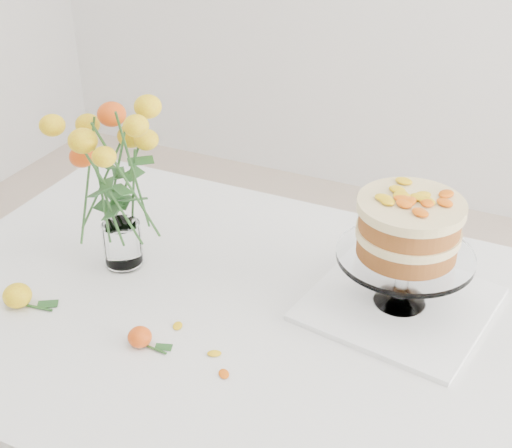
{
  "coord_description": "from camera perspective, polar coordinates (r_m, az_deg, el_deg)",
  "views": [
    {
      "loc": [
        0.46,
        -1.0,
        1.62
      ],
      "look_at": [
        -0.04,
        0.09,
        0.9
      ],
      "focal_mm": 50.0,
      "sensor_mm": 36.0,
      "label": 1
    }
  ],
  "objects": [
    {
      "name": "rose_vase",
      "position": [
        1.44,
        -11.33,
        4.65
      ],
      "size": [
        0.32,
        0.32,
        0.41
      ],
      "rotation": [
        0.0,
        0.0,
        0.26
      ],
      "color": "white",
      "rests_on": "table"
    },
    {
      "name": "loose_rose_near",
      "position": [
        1.48,
        -18.54,
        -5.46
      ],
      "size": [
        0.1,
        0.06,
        0.05
      ],
      "rotation": [
        0.0,
        0.0,
        0.15
      ],
      "color": "yellow",
      "rests_on": "table"
    },
    {
      "name": "napkin",
      "position": [
        1.44,
        11.37,
        -6.25
      ],
      "size": [
        0.38,
        0.38,
        0.01
      ],
      "primitive_type": "cube",
      "rotation": [
        0.0,
        0.0,
        -0.16
      ],
      "color": "white",
      "rests_on": "table"
    },
    {
      "name": "stray_petal_c",
      "position": [
        1.27,
        -2.59,
        -11.9
      ],
      "size": [
        0.03,
        0.02,
        0.0
      ],
      "primitive_type": "ellipsoid",
      "color": "yellow",
      "rests_on": "table"
    },
    {
      "name": "loose_rose_far",
      "position": [
        1.33,
        -9.27,
        -8.92
      ],
      "size": [
        0.08,
        0.04,
        0.04
      ],
      "rotation": [
        0.0,
        0.0,
        -0.08
      ],
      "color": "#E64F0B",
      "rests_on": "table"
    },
    {
      "name": "table",
      "position": [
        1.45,
        0.09,
        -9.75
      ],
      "size": [
        1.43,
        0.93,
        0.76
      ],
      "color": "tan",
      "rests_on": "ground"
    },
    {
      "name": "cake_stand",
      "position": [
        1.35,
        12.07,
        -0.73
      ],
      "size": [
        0.26,
        0.26,
        0.24
      ],
      "rotation": [
        0.0,
        0.0,
        -0.19
      ],
      "color": "white",
      "rests_on": "napkin"
    },
    {
      "name": "stray_petal_b",
      "position": [
        1.31,
        -3.35,
        -10.31
      ],
      "size": [
        0.03,
        0.02,
        0.0
      ],
      "primitive_type": "ellipsoid",
      "color": "yellow",
      "rests_on": "table"
    },
    {
      "name": "stray_petal_a",
      "position": [
        1.37,
        -6.29,
        -8.11
      ],
      "size": [
        0.03,
        0.02,
        0.0
      ],
      "primitive_type": "ellipsoid",
      "color": "yellow",
      "rests_on": "table"
    }
  ]
}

